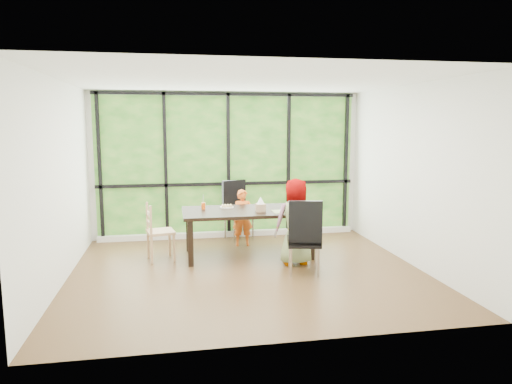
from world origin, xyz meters
The scene contains 22 objects.
ground centered at (0.00, 0.00, 0.00)m, with size 5.00×5.00×0.00m, color black.
back_wall centered at (0.00, 2.25, 1.35)m, with size 5.00×5.00×0.00m, color silver.
foliage_backdrop centered at (0.00, 2.23, 1.35)m, with size 4.80×0.02×2.65m, color #1A4514.
window_mullions centered at (0.00, 2.19, 1.35)m, with size 4.80×0.06×2.65m, color black, non-canonical shape.
window_sill centered at (0.00, 2.15, 0.05)m, with size 4.80×0.12×0.10m, color silver.
dining_table centered at (0.16, 0.82, 0.38)m, with size 2.10×1.05×0.75m, color black.
chair_window_leather centered at (0.15, 1.89, 0.54)m, with size 0.46×0.46×1.08m, color black.
chair_interior_leather centered at (0.78, -0.21, 0.54)m, with size 0.46×0.46×1.08m, color black.
chair_end_beech centered at (-1.24, 0.82, 0.45)m, with size 0.42×0.40×0.90m, color tan.
child_toddler centered at (0.16, 1.45, 0.49)m, with size 0.36×0.24×0.99m, color orange.
child_older centered at (0.78, 0.23, 0.66)m, with size 0.64×0.42×1.31m, color gray.
placemat centered at (0.70, 0.57, 0.75)m, with size 0.41×0.30×0.01m, color tan.
plate_far centered at (-0.17, 1.08, 0.76)m, with size 0.23×0.23×0.01m, color white.
plate_near centered at (0.74, 0.61, 0.76)m, with size 0.25×0.25×0.02m, color white.
orange_cup centered at (-0.56, 1.01, 0.80)m, with size 0.07×0.07×0.10m, color #EF5610.
green_cup centered at (1.00, 0.50, 0.81)m, with size 0.08×0.08×0.13m, color green.
tissue_box centered at (0.31, 0.64, 0.81)m, with size 0.14×0.14×0.12m, color tan.
crepe_rolls_far centered at (-0.17, 1.08, 0.78)m, with size 0.20×0.12×0.04m, color tan, non-canonical shape.
crepe_rolls_near centered at (0.74, 0.61, 0.78)m, with size 0.05×0.12×0.04m, color tan, non-canonical shape.
straw_white centered at (-0.56, 1.01, 0.89)m, with size 0.01×0.01×0.20m, color white.
straw_pink centered at (1.00, 0.50, 0.92)m, with size 0.01×0.01×0.20m, color pink.
tissue centered at (0.31, 0.64, 0.93)m, with size 0.12×0.12×0.11m, color white.
Camera 1 is at (-1.03, -6.40, 2.11)m, focal length 32.65 mm.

